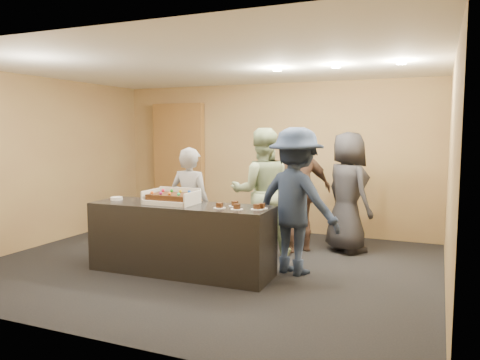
{
  "coord_description": "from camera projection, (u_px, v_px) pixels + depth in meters",
  "views": [
    {
      "loc": [
        2.89,
        -5.64,
        1.84
      ],
      "look_at": [
        0.46,
        0.0,
        1.2
      ],
      "focal_mm": 35.0,
      "sensor_mm": 36.0,
      "label": 1
    }
  ],
  "objects": [
    {
      "name": "plate_stack",
      "position": [
        117.0,
        198.0,
        6.4
      ],
      "size": [
        0.16,
        0.16,
        0.04
      ],
      "primitive_type": "cylinder",
      "color": "white",
      "rests_on": "serving_counter"
    },
    {
      "name": "sheet_cake",
      "position": [
        171.0,
        196.0,
        6.06
      ],
      "size": [
        0.55,
        0.38,
        0.11
      ],
      "color": "#331B0B",
      "rests_on": "cake_box"
    },
    {
      "name": "room",
      "position": [
        209.0,
        167.0,
        6.34
      ],
      "size": [
        6.04,
        6.0,
        2.7
      ],
      "color": "black",
      "rests_on": "ground"
    },
    {
      "name": "person_dark_suit",
      "position": [
        348.0,
        192.0,
        7.11
      ],
      "size": [
        1.05,
        1.04,
        1.83
      ],
      "primitive_type": "imported",
      "rotation": [
        0.0,
        0.0,
        2.38
      ],
      "color": "black",
      "rests_on": "floor"
    },
    {
      "name": "cake_box",
      "position": [
        172.0,
        200.0,
        6.08
      ],
      "size": [
        0.65,
        0.45,
        0.19
      ],
      "color": "white",
      "rests_on": "serving_counter"
    },
    {
      "name": "ceiling_spotlights",
      "position": [
        336.0,
        66.0,
        6.03
      ],
      "size": [
        1.72,
        0.12,
        0.03
      ],
      "color": "#FFEAC6",
      "rests_on": "ceiling"
    },
    {
      "name": "slice_d",
      "position": [
        262.0,
        207.0,
        5.67
      ],
      "size": [
        0.15,
        0.15,
        0.07
      ],
      "color": "white",
      "rests_on": "serving_counter"
    },
    {
      "name": "person_server_grey",
      "position": [
        190.0,
        206.0,
        6.48
      ],
      "size": [
        0.59,
        0.39,
        1.62
      ],
      "primitive_type": "imported",
      "rotation": [
        0.0,
        0.0,
        3.14
      ],
      "color": "gray",
      "rests_on": "floor"
    },
    {
      "name": "slice_c",
      "position": [
        237.0,
        208.0,
        5.61
      ],
      "size": [
        0.15,
        0.15,
        0.07
      ],
      "color": "white",
      "rests_on": "serving_counter"
    },
    {
      "name": "person_navy_man",
      "position": [
        296.0,
        201.0,
        6.01
      ],
      "size": [
        1.38,
        1.05,
        1.89
      ],
      "primitive_type": "imported",
      "rotation": [
        0.0,
        0.0,
        2.82
      ],
      "color": "#1E2A45",
      "rests_on": "floor"
    },
    {
      "name": "serving_counter",
      "position": [
        181.0,
        239.0,
        6.06
      ],
      "size": [
        2.42,
        0.77,
        0.9
      ],
      "primitive_type": "cube",
      "rotation": [
        0.0,
        0.0,
        0.03
      ],
      "color": "black",
      "rests_on": "floor"
    },
    {
      "name": "person_sage_man",
      "position": [
        262.0,
        192.0,
        6.92
      ],
      "size": [
        1.13,
        1.03,
        1.89
      ],
      "primitive_type": "imported",
      "rotation": [
        0.0,
        0.0,
        3.58
      ],
      "color": "#93A97D",
      "rests_on": "floor"
    },
    {
      "name": "slice_e",
      "position": [
        257.0,
        208.0,
        5.61
      ],
      "size": [
        0.15,
        0.15,
        0.07
      ],
      "color": "white",
      "rests_on": "serving_counter"
    },
    {
      "name": "storage_cabinet",
      "position": [
        179.0,
        164.0,
        9.3
      ],
      "size": [
        1.08,
        0.15,
        2.38
      ],
      "primitive_type": "cube",
      "color": "brown",
      "rests_on": "floor"
    },
    {
      "name": "person_brown_extra",
      "position": [
        299.0,
        191.0,
        7.12
      ],
      "size": [
        1.09,
        1.09,
        1.86
      ],
      "primitive_type": "imported",
      "rotation": [
        0.0,
        0.0,
        3.93
      ],
      "color": "brown",
      "rests_on": "floor"
    },
    {
      "name": "slice_a",
      "position": [
        220.0,
        206.0,
        5.71
      ],
      "size": [
        0.15,
        0.15,
        0.07
      ],
      "color": "white",
      "rests_on": "serving_counter"
    },
    {
      "name": "slice_b",
      "position": [
        235.0,
        205.0,
        5.84
      ],
      "size": [
        0.15,
        0.15,
        0.07
      ],
      "color": "white",
      "rests_on": "serving_counter"
    }
  ]
}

